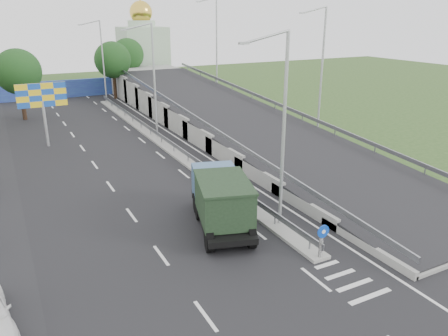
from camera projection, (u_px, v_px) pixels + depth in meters
ground at (353, 284)px, 18.68m from camera, size 160.00×160.00×0.00m
road_surface at (143, 162)px, 34.11m from camera, size 26.00×90.00×0.04m
median at (162, 143)px, 38.73m from camera, size 1.00×44.00×0.20m
overpass_ramp at (236, 116)px, 41.44m from camera, size 10.00×50.00×3.50m
median_guardrail at (161, 136)px, 38.51m from camera, size 0.09×44.00×0.71m
sign_bollard at (322, 241)px, 20.16m from camera, size 0.64×0.23×1.67m
lamp_post_near at (281, 123)px, 21.81m from camera, size 2.74×0.18×10.08m
lamp_post_mid at (152, 76)px, 38.55m from camera, size 2.74×0.18×10.08m
lamp_post_far at (101, 57)px, 55.28m from camera, size 2.74×0.18×10.08m
blue_wall at (64, 89)px, 60.05m from camera, size 30.00×0.50×2.40m
church at (143, 50)px, 71.46m from camera, size 7.00×7.00×13.80m
billboard at (42, 99)px, 36.80m from camera, size 4.00×0.24×5.50m
tree_left_mid at (18, 72)px, 46.08m from camera, size 4.80×4.80×7.60m
tree_median_far at (113, 60)px, 57.99m from camera, size 4.80×4.80×7.60m
tree_ramp_far at (128, 55)px, 65.59m from camera, size 4.80×4.80×7.60m
dump_truck at (221, 198)px, 23.36m from camera, size 4.22×7.08×2.94m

